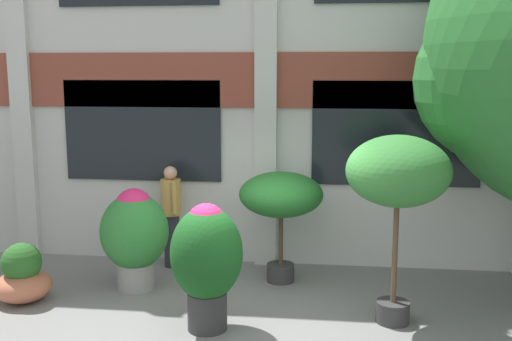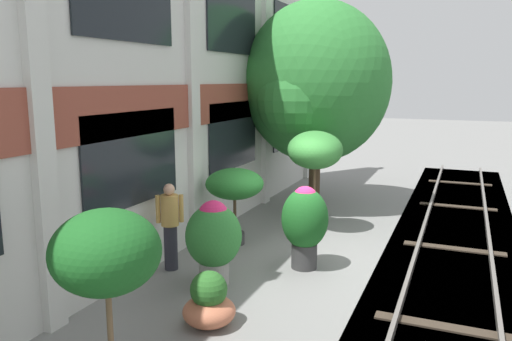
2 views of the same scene
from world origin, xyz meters
name	(u,v)px [view 2 (image 2 of 2)]	position (x,y,z in m)	size (l,w,h in m)	color
ground_plane	(308,259)	(0.00, 0.00, 0.00)	(80.00, 80.00, 0.00)	slate
apartment_facade	(181,78)	(0.00, 2.93, 3.68)	(17.24, 0.64, 7.37)	silver
rail_tracks	(450,287)	(0.00, -2.76, -0.13)	(24.88, 2.80, 0.43)	#5B5449
broadleaf_tree	(316,86)	(4.32, 1.14, 3.47)	(4.34, 4.13, 5.84)	#4C3826
potted_plant_stone_basin	(214,237)	(-1.82, 1.23, 0.88)	(1.02, 1.02, 1.54)	gray
potted_plant_terracotta_small	(106,254)	(-5.21, 0.78, 1.75)	(1.24, 1.24, 2.25)	#333333
potted_plant_fluted_column	(305,220)	(-0.46, -0.06, 0.97)	(0.91, 0.91, 1.64)	#333333
potted_plant_wide_bowl	(209,303)	(-3.26, 0.56, 0.36)	(0.80, 0.80, 0.85)	#B76647
potted_plant_low_pan	(235,186)	(0.32, 1.81, 1.33)	(1.29, 1.29, 1.73)	#333333
potted_plant_tall_urn	(315,153)	(1.91, 0.45, 1.95)	(1.32, 1.32, 2.47)	#333333
resident_by_doorway	(170,224)	(-1.54, 2.31, 0.92)	(0.34, 0.47, 1.71)	#282833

